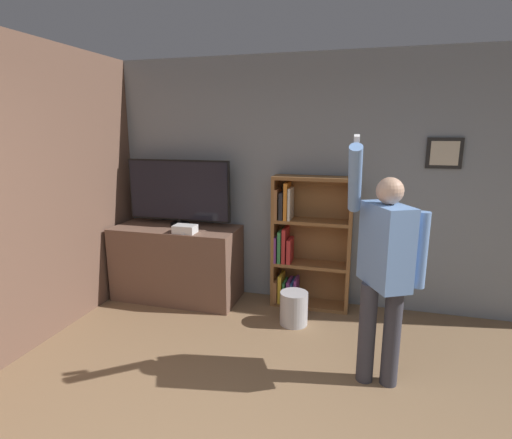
{
  "coord_description": "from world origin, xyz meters",
  "views": [
    {
      "loc": [
        0.66,
        -1.29,
        1.92
      ],
      "look_at": [
        -0.28,
        2.1,
        1.13
      ],
      "focal_mm": 28.0,
      "sensor_mm": 36.0,
      "label": 1
    }
  ],
  "objects_px": {
    "television": "(179,192)",
    "waste_bin": "(294,308)",
    "bookshelf": "(303,245)",
    "game_console": "(185,229)",
    "person": "(384,264)"
  },
  "relations": [
    {
      "from": "bookshelf",
      "to": "waste_bin",
      "type": "distance_m",
      "value": 0.72
    },
    {
      "from": "waste_bin",
      "to": "person",
      "type": "bearing_deg",
      "value": -44.39
    },
    {
      "from": "person",
      "to": "waste_bin",
      "type": "relative_size",
      "value": 5.63
    },
    {
      "from": "television",
      "to": "game_console",
      "type": "relative_size",
      "value": 5.18
    },
    {
      "from": "bookshelf",
      "to": "person",
      "type": "height_order",
      "value": "person"
    },
    {
      "from": "bookshelf",
      "to": "person",
      "type": "distance_m",
      "value": 1.51
    },
    {
      "from": "bookshelf",
      "to": "waste_bin",
      "type": "xyz_separation_m",
      "value": [
        -0.0,
        -0.49,
        -0.52
      ]
    },
    {
      "from": "television",
      "to": "person",
      "type": "distance_m",
      "value": 2.52
    },
    {
      "from": "game_console",
      "to": "television",
      "type": "bearing_deg",
      "value": 124.15
    },
    {
      "from": "television",
      "to": "waste_bin",
      "type": "height_order",
      "value": "television"
    },
    {
      "from": "bookshelf",
      "to": "television",
      "type": "bearing_deg",
      "value": -176.62
    },
    {
      "from": "television",
      "to": "bookshelf",
      "type": "bearing_deg",
      "value": 3.38
    },
    {
      "from": "game_console",
      "to": "bookshelf",
      "type": "height_order",
      "value": "bookshelf"
    },
    {
      "from": "bookshelf",
      "to": "game_console",
      "type": "bearing_deg",
      "value": -161.79
    },
    {
      "from": "television",
      "to": "bookshelf",
      "type": "height_order",
      "value": "television"
    }
  ]
}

